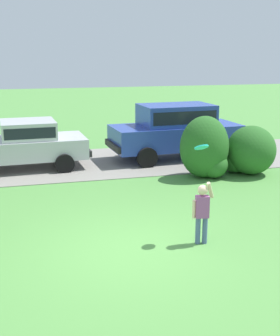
# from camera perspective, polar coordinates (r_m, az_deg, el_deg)

# --- Properties ---
(ground_plane) EXTENTS (80.00, 80.00, 0.00)m
(ground_plane) POSITION_cam_1_polar(r_m,az_deg,el_deg) (8.96, -1.44, -10.10)
(ground_plane) COLOR #518E42
(driveway_strip) EXTENTS (28.00, 4.40, 0.02)m
(driveway_strip) POSITION_cam_1_polar(r_m,az_deg,el_deg) (15.59, -7.47, 0.55)
(driveway_strip) COLOR gray
(driveway_strip) RESTS_ON ground
(shrub_near_tree) EXTENTS (1.50, 1.24, 1.87)m
(shrub_near_tree) POSITION_cam_1_polar(r_m,az_deg,el_deg) (13.77, 8.21, 2.26)
(shrub_near_tree) COLOR #286023
(shrub_near_tree) RESTS_ON ground
(shrub_centre_left) EXTENTS (1.56, 1.54, 1.51)m
(shrub_centre_left) POSITION_cam_1_polar(r_m,az_deg,el_deg) (14.48, 13.41, 1.99)
(shrub_centre_left) COLOR #286023
(shrub_centre_left) RESTS_ON ground
(parked_sedan) EXTENTS (4.48, 2.26, 1.56)m
(parked_sedan) POSITION_cam_1_polar(r_m,az_deg,el_deg) (15.14, -14.53, 3.04)
(parked_sedan) COLOR silver
(parked_sedan) RESTS_ON ground
(parked_suv) EXTENTS (4.80, 2.31, 1.92)m
(parked_suv) POSITION_cam_1_polar(r_m,az_deg,el_deg) (16.09, 4.50, 4.94)
(parked_suv) COLOR #28429E
(parked_suv) RESTS_ON ground
(child_thrower) EXTENTS (0.47, 0.23, 1.29)m
(child_thrower) POSITION_cam_1_polar(r_m,az_deg,el_deg) (9.03, 7.77, -5.12)
(child_thrower) COLOR #4C608C
(child_thrower) RESTS_ON ground
(frisbee) EXTENTS (0.29, 0.26, 0.17)m
(frisbee) POSITION_cam_1_polar(r_m,az_deg,el_deg) (8.90, 7.69, 2.60)
(frisbee) COLOR #1EB7B2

